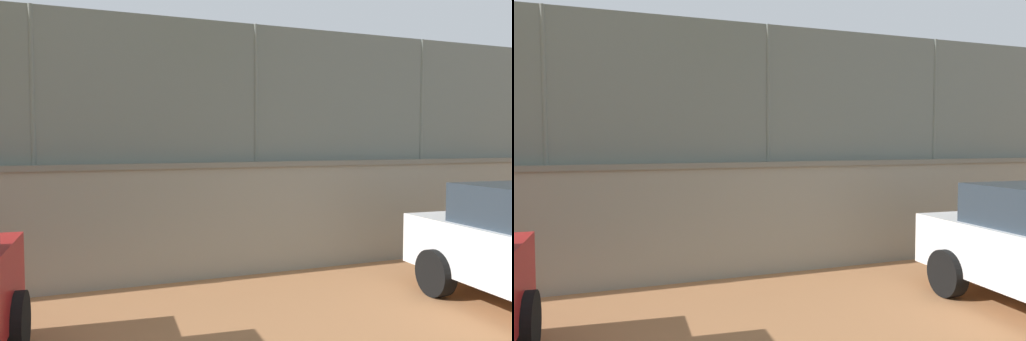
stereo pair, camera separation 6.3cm
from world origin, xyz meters
The scene contains 7 objects.
ground_plane centered at (0.00, 0.00, 0.00)m, with size 260.00×260.00×0.00m, color #A36B42.
perimeter_wall centered at (0.68, 11.34, 0.87)m, with size 22.50×0.64×1.72m.
fence_panel_on_wall centered at (0.68, 11.34, 2.77)m, with size 22.11×0.31×2.09m.
player_at_service_line centered at (3.72, 5.94, 0.87)m, with size 0.92×0.94×1.49m.
player_near_wall_returning centered at (0.82, -1.15, 0.91)m, with size 0.72×0.91×1.56m.
player_crossing_court centered at (-4.69, 1.37, 1.02)m, with size 1.04×0.80×1.73m.
sports_ball centered at (4.70, 6.67, 0.04)m, with size 0.08×0.08×0.08m, color white.
Camera 1 is at (5.11, 18.73, 2.04)m, focal length 35.93 mm.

